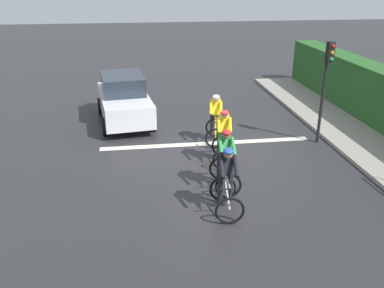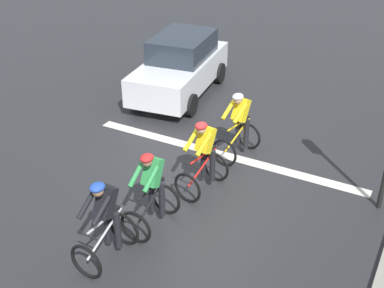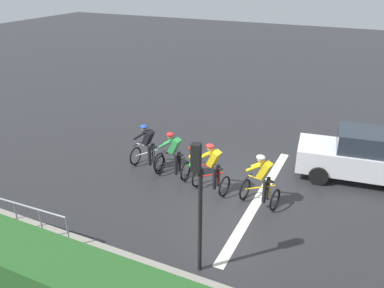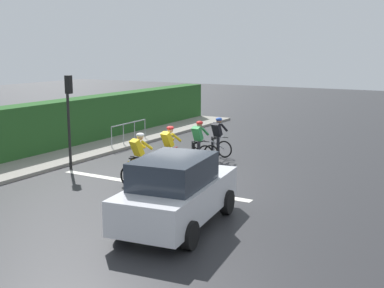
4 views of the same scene
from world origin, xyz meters
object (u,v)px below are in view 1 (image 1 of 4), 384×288
at_px(cyclist_second, 225,160).
at_px(cyclist_mid, 224,138).
at_px(cyclist_fourth, 216,119).
at_px(traffic_light_near_crossing, 326,78).
at_px(car_white, 124,99).
at_px(cyclist_lead, 227,181).

height_order(cyclist_second, cyclist_mid, same).
height_order(cyclist_fourth, traffic_light_near_crossing, traffic_light_near_crossing).
height_order(cyclist_mid, car_white, car_white).
distance_m(car_white, traffic_light_near_crossing, 7.30).
bearing_deg(cyclist_second, cyclist_fourth, -96.70).
xyz_separation_m(cyclist_lead, car_white, (2.44, -6.98, 0.08)).
distance_m(cyclist_mid, car_white, 5.18).
height_order(cyclist_lead, cyclist_second, same).
height_order(cyclist_lead, car_white, car_white).
height_order(cyclist_lead, cyclist_mid, same).
bearing_deg(traffic_light_near_crossing, cyclist_mid, 17.29).
distance_m(cyclist_fourth, traffic_light_near_crossing, 3.73).
xyz_separation_m(cyclist_mid, cyclist_fourth, (-0.08, -1.65, 0.00)).
distance_m(cyclist_mid, cyclist_fourth, 1.65).
relative_size(cyclist_mid, traffic_light_near_crossing, 0.50).
bearing_deg(cyclist_lead, traffic_light_near_crossing, -136.38).
bearing_deg(traffic_light_near_crossing, car_white, -26.28).
bearing_deg(cyclist_fourth, traffic_light_near_crossing, 170.54).
xyz_separation_m(cyclist_lead, cyclist_fourth, (-0.59, -4.37, 0.00)).
distance_m(cyclist_second, traffic_light_near_crossing, 4.83).
bearing_deg(car_white, cyclist_lead, 109.30).
bearing_deg(cyclist_mid, cyclist_lead, 79.41).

